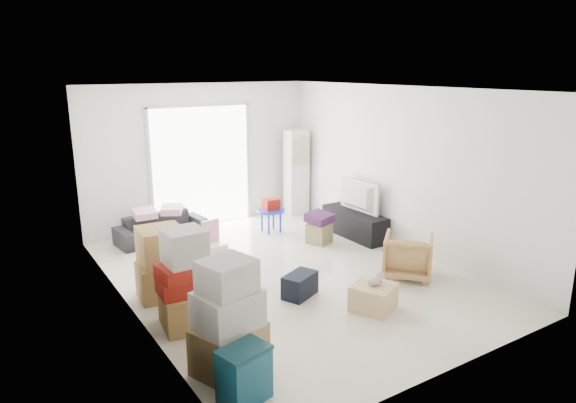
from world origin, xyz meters
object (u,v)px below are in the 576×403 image
(television, at_px, (355,208))
(storage_bins, at_px, (244,374))
(kids_table, at_px, (271,208))
(wood_crate, at_px, (373,297))
(tv_console, at_px, (354,224))
(sofa, at_px, (161,223))
(ottoman, at_px, (319,233))
(ac_tower, at_px, (296,172))
(armchair, at_px, (408,254))

(television, distance_m, storage_bins, 5.01)
(kids_table, distance_m, wood_crate, 3.46)
(tv_console, distance_m, sofa, 3.45)
(sofa, distance_m, storage_bins, 4.89)
(ottoman, relative_size, wood_crate, 0.72)
(ac_tower, bearing_deg, wood_crate, -110.95)
(armchair, bearing_deg, wood_crate, 73.57)
(kids_table, xyz_separation_m, wood_crate, (-0.52, -3.41, -0.29))
(storage_bins, relative_size, ottoman, 1.51)
(ottoman, distance_m, kids_table, 1.09)
(storage_bins, relative_size, kids_table, 0.84)
(storage_bins, height_order, kids_table, kids_table)
(armchair, bearing_deg, television, -57.34)
(ac_tower, height_order, kids_table, ac_tower)
(ac_tower, relative_size, wood_crate, 3.57)
(tv_console, bearing_deg, storage_bins, -141.26)
(storage_bins, relative_size, wood_crate, 1.09)
(wood_crate, bearing_deg, tv_console, 55.06)
(sofa, height_order, armchair, armchair)
(ac_tower, bearing_deg, kids_table, -143.85)
(tv_console, xyz_separation_m, wood_crate, (-1.66, -2.37, -0.07))
(television, xyz_separation_m, storage_bins, (-3.90, -3.13, -0.26))
(tv_console, distance_m, television, 0.30)
(television, height_order, sofa, sofa)
(ac_tower, xyz_separation_m, armchair, (-0.47, -3.67, -0.53))
(television, relative_size, ottoman, 2.75)
(tv_console, height_order, armchair, armchair)
(television, distance_m, kids_table, 1.54)
(television, xyz_separation_m, ottoman, (-0.75, 0.05, -0.36))
(wood_crate, bearing_deg, television, 55.06)
(armchair, bearing_deg, ottoman, -34.78)
(television, bearing_deg, armchair, 163.02)
(wood_crate, bearing_deg, armchair, 25.05)
(armchair, xyz_separation_m, kids_table, (-0.61, 2.88, 0.11))
(tv_console, height_order, television, television)
(tv_console, distance_m, armchair, 1.92)
(ottoman, bearing_deg, kids_table, 111.78)
(wood_crate, bearing_deg, storage_bins, -161.39)
(storage_bins, distance_m, wood_crate, 2.37)
(sofa, height_order, storage_bins, sofa)
(television, height_order, ottoman, television)
(sofa, height_order, kids_table, kids_table)
(storage_bins, distance_m, kids_table, 5.00)
(tv_console, relative_size, wood_crate, 2.87)
(television, distance_m, sofa, 3.45)
(ac_tower, bearing_deg, armchair, -97.35)
(television, relative_size, armchair, 1.40)
(sofa, height_order, wood_crate, sofa)
(sofa, relative_size, wood_crate, 3.21)
(television, height_order, storage_bins, television)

